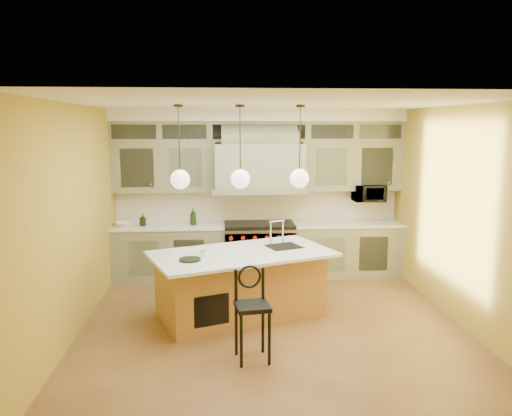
{
  "coord_description": "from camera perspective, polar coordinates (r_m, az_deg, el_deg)",
  "views": [
    {
      "loc": [
        -0.68,
        -6.3,
        2.62
      ],
      "look_at": [
        -0.16,
        0.7,
        1.46
      ],
      "focal_mm": 35.0,
      "sensor_mm": 36.0,
      "label": 1
    }
  ],
  "objects": [
    {
      "name": "counter_stool",
      "position": [
        5.71,
        -0.47,
        -11.37
      ],
      "size": [
        0.42,
        0.42,
        1.06
      ],
      "rotation": [
        0.0,
        0.0,
        0.14
      ],
      "color": "black",
      "rests_on": "floor"
    },
    {
      "name": "oil_bottle_a",
      "position": [
        8.61,
        -7.2,
        -0.98
      ],
      "size": [
        0.12,
        0.13,
        0.3
      ],
      "primitive_type": "imported",
      "rotation": [
        0.0,
        0.0,
        0.1
      ],
      "color": "black",
      "rests_on": "back_cabinetry"
    },
    {
      "name": "range",
      "position": [
        8.74,
        0.37,
        -4.79
      ],
      "size": [
        1.2,
        0.74,
        0.96
      ],
      "color": "silver",
      "rests_on": "floor"
    },
    {
      "name": "fruit_bowl",
      "position": [
        8.77,
        -14.8,
        -1.77
      ],
      "size": [
        0.31,
        0.31,
        0.07
      ],
      "primitive_type": "imported",
      "rotation": [
        0.0,
        0.0,
        0.05
      ],
      "color": "white",
      "rests_on": "back_cabinetry"
    },
    {
      "name": "ceiling",
      "position": [
        6.34,
        1.98,
        11.88
      ],
      "size": [
        5.0,
        5.0,
        0.0
      ],
      "primitive_type": "plane",
      "rotation": [
        3.14,
        0.0,
        0.0
      ],
      "color": "white",
      "rests_on": "wall_back"
    },
    {
      "name": "floor",
      "position": [
        6.86,
        1.84,
        -13.11
      ],
      "size": [
        5.0,
        5.0,
        0.0
      ],
      "primitive_type": "plane",
      "color": "brown",
      "rests_on": "ground"
    },
    {
      "name": "pendant_center",
      "position": [
        6.68,
        -1.8,
        3.59
      ],
      "size": [
        0.26,
        0.26,
        1.11
      ],
      "color": "#2D2319",
      "rests_on": "ceiling"
    },
    {
      "name": "wall_front",
      "position": [
        4.04,
        5.72,
        -7.55
      ],
      "size": [
        5.0,
        0.0,
        5.0
      ],
      "primitive_type": "plane",
      "rotation": [
        -1.57,
        0.0,
        0.0
      ],
      "color": "#B29630",
      "rests_on": "ground"
    },
    {
      "name": "kitchen_island",
      "position": [
        6.99,
        -1.69,
        -8.56
      ],
      "size": [
        2.71,
        2.05,
        1.35
      ],
      "rotation": [
        0.0,
        0.0,
        0.36
      ],
      "color": "#9F6438",
      "rests_on": "floor"
    },
    {
      "name": "pendant_right",
      "position": [
        6.76,
        5.0,
        3.63
      ],
      "size": [
        0.26,
        0.26,
        1.11
      ],
      "color": "#2D2319",
      "rests_on": "ceiling"
    },
    {
      "name": "wall_left",
      "position": [
        6.66,
        -20.01,
        -1.33
      ],
      "size": [
        0.0,
        5.0,
        5.0
      ],
      "primitive_type": "plane",
      "rotation": [
        1.57,
        0.0,
        1.57
      ],
      "color": "#B29630",
      "rests_on": "ground"
    },
    {
      "name": "wall_back",
      "position": [
        8.9,
        0.19,
        1.8
      ],
      "size": [
        5.0,
        0.0,
        5.0
      ],
      "primitive_type": "plane",
      "rotation": [
        1.57,
        0.0,
        0.0
      ],
      "color": "#B29630",
      "rests_on": "ground"
    },
    {
      "name": "cup",
      "position": [
        6.67,
        -6.01,
        -5.09
      ],
      "size": [
        0.1,
        0.1,
        0.08
      ],
      "primitive_type": "imported",
      "rotation": [
        0.0,
        0.0,
        0.06
      ],
      "color": "silver",
      "rests_on": "kitchen_island"
    },
    {
      "name": "wall_right",
      "position": [
        7.15,
        22.24,
        -0.76
      ],
      "size": [
        0.0,
        5.0,
        5.0
      ],
      "primitive_type": "plane",
      "rotation": [
        1.57,
        0.0,
        -1.57
      ],
      "color": "#B29630",
      "rests_on": "ground"
    },
    {
      "name": "microwave",
      "position": [
        9.02,
        12.77,
        1.67
      ],
      "size": [
        0.54,
        0.37,
        0.3
      ],
      "primitive_type": "imported",
      "color": "black",
      "rests_on": "back_cabinetry"
    },
    {
      "name": "oil_bottle_b",
      "position": [
        8.7,
        -12.8,
        -1.3
      ],
      "size": [
        0.11,
        0.11,
        0.21
      ],
      "primitive_type": "imported",
      "rotation": [
        0.0,
        0.0,
        -0.1
      ],
      "color": "black",
      "rests_on": "back_cabinetry"
    },
    {
      "name": "pendant_left",
      "position": [
        6.7,
        -8.67,
        3.5
      ],
      "size": [
        0.26,
        0.26,
        1.11
      ],
      "color": "#2D2319",
      "rests_on": "ceiling"
    },
    {
      "name": "back_cabinetry",
      "position": [
        8.64,
        0.33,
        1.44
      ],
      "size": [
        5.0,
        0.77,
        2.9
      ],
      "color": "gray",
      "rests_on": "floor"
    }
  ]
}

